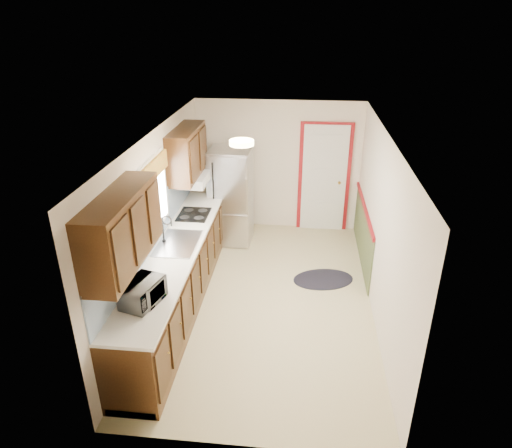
# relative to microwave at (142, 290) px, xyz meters

# --- Properties ---
(room_shell) EXTENTS (3.20, 5.20, 2.52)m
(room_shell) POSITION_rel_microwave_xyz_m (1.20, 1.59, 0.10)
(room_shell) COLOR beige
(room_shell) RESTS_ON ground
(kitchen_run) EXTENTS (0.63, 4.00, 2.20)m
(kitchen_run) POSITION_rel_microwave_xyz_m (-0.04, 1.30, -0.29)
(kitchen_run) COLOR #351D0C
(kitchen_run) RESTS_ON ground
(back_wall_trim) EXTENTS (1.12, 2.30, 2.08)m
(back_wall_trim) POSITION_rel_microwave_xyz_m (2.19, 3.80, -0.21)
(back_wall_trim) COLOR maroon
(back_wall_trim) RESTS_ON ground
(ceiling_fixture) EXTENTS (0.30, 0.30, 0.06)m
(ceiling_fixture) POSITION_rel_microwave_xyz_m (0.90, 1.39, 1.26)
(ceiling_fixture) COLOR #FFD88C
(ceiling_fixture) RESTS_ON room_shell
(microwave) EXTENTS (0.38, 0.53, 0.32)m
(microwave) POSITION_rel_microwave_xyz_m (0.00, 0.00, 0.00)
(microwave) COLOR white
(microwave) RESTS_ON kitchen_run
(refrigerator) EXTENTS (0.73, 0.72, 1.70)m
(refrigerator) POSITION_rel_microwave_xyz_m (0.42, 3.39, -0.25)
(refrigerator) COLOR #B7B7BC
(refrigerator) RESTS_ON ground
(rug) EXTENTS (1.06, 0.82, 0.01)m
(rug) POSITION_rel_microwave_xyz_m (2.04, 2.19, -1.10)
(rug) COLOR black
(rug) RESTS_ON ground
(cooktop) EXTENTS (0.46, 0.55, 0.02)m
(cooktop) POSITION_rel_microwave_xyz_m (0.01, 2.34, -0.15)
(cooktop) COLOR black
(cooktop) RESTS_ON kitchen_run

